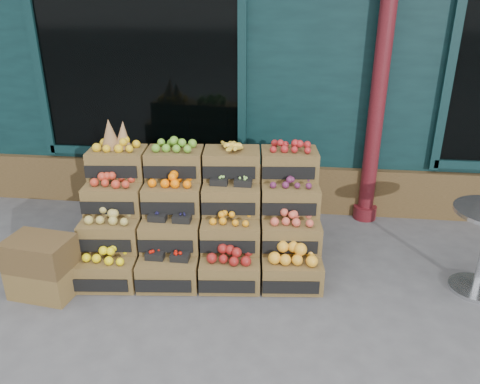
# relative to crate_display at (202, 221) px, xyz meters

# --- Properties ---
(ground) EXTENTS (60.00, 60.00, 0.00)m
(ground) POSITION_rel_crate_display_xyz_m (0.61, -0.85, -0.45)
(ground) COLOR #4A4A4D
(ground) RESTS_ON ground
(shop_facade) EXTENTS (12.00, 6.24, 4.80)m
(shop_facade) POSITION_rel_crate_display_xyz_m (0.61, 4.27, 1.95)
(shop_facade) COLOR black
(shop_facade) RESTS_ON ground
(crate_display) EXTENTS (2.42, 1.36, 1.45)m
(crate_display) POSITION_rel_crate_display_xyz_m (0.00, 0.00, 0.00)
(crate_display) COLOR brown
(crate_display) RESTS_ON ground
(spare_crates) EXTENTS (0.61, 0.46, 0.57)m
(spare_crates) POSITION_rel_crate_display_xyz_m (-1.34, -0.78, -0.17)
(spare_crates) COLOR brown
(spare_crates) RESTS_ON ground
(shopkeeper) EXTENTS (0.86, 0.71, 2.03)m
(shopkeeper) POSITION_rel_crate_display_xyz_m (-0.63, 1.77, 0.57)
(shopkeeper) COLOR #154B20
(shopkeeper) RESTS_ON ground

